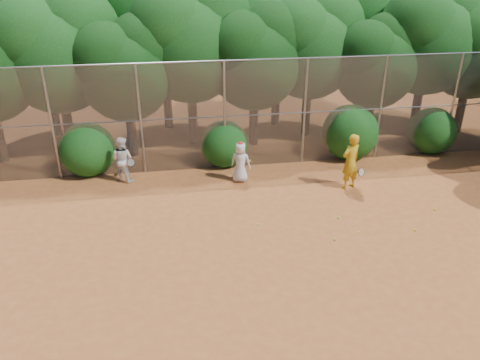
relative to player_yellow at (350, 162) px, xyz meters
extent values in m
plane|color=#A25324|center=(-2.96, -3.57, -0.98)|extent=(80.00, 80.00, 0.00)
cylinder|color=gray|center=(-9.96, 2.43, 1.02)|extent=(0.09, 0.09, 4.00)
cylinder|color=gray|center=(-6.96, 2.43, 1.02)|extent=(0.09, 0.09, 4.00)
cylinder|color=gray|center=(-3.96, 2.43, 1.02)|extent=(0.09, 0.09, 4.00)
cylinder|color=gray|center=(-0.96, 2.43, 1.02)|extent=(0.09, 0.09, 4.00)
cylinder|color=gray|center=(2.04, 2.43, 1.02)|extent=(0.09, 0.09, 4.00)
cylinder|color=gray|center=(5.04, 2.43, 1.02)|extent=(0.09, 0.09, 4.00)
cylinder|color=gray|center=(-2.96, 2.43, 3.02)|extent=(20.00, 0.05, 0.05)
cylinder|color=gray|center=(-2.96, 2.43, 1.02)|extent=(20.00, 0.04, 0.04)
cube|color=slate|center=(-2.96, 2.43, 1.02)|extent=(20.00, 0.02, 4.00)
sphere|color=black|center=(-11.70, 4.81, 3.50)|extent=(3.05, 3.05, 3.05)
cylinder|color=black|center=(-9.96, 4.93, 0.28)|extent=(0.38, 0.38, 2.52)
sphere|color=#104011|center=(-9.96, 4.93, 2.75)|extent=(4.03, 4.03, 4.03)
sphere|color=#104011|center=(-9.16, 5.33, 3.76)|extent=(3.23, 3.23, 3.23)
sphere|color=#104011|center=(-10.67, 4.62, 3.56)|extent=(3.02, 3.02, 3.02)
cylinder|color=black|center=(-7.46, 4.23, 0.11)|extent=(0.36, 0.36, 2.17)
sphere|color=black|center=(-7.46, 4.23, 2.23)|extent=(3.47, 3.47, 3.47)
sphere|color=black|center=(-6.77, 4.57, 3.10)|extent=(2.78, 2.78, 2.78)
sphere|color=black|center=(-8.07, 3.97, 2.93)|extent=(2.60, 2.60, 2.60)
cylinder|color=black|center=(-4.96, 5.23, 0.35)|extent=(0.39, 0.39, 2.66)
sphere|color=#104011|center=(-4.96, 5.23, 2.96)|extent=(4.26, 4.26, 4.26)
sphere|color=#104011|center=(-4.11, 5.65, 4.02)|extent=(3.40, 3.40, 3.40)
sphere|color=#104011|center=(-5.71, 4.91, 3.81)|extent=(3.19, 3.19, 3.19)
cylinder|color=black|center=(-2.46, 4.63, 0.16)|extent=(0.37, 0.37, 2.27)
sphere|color=black|center=(-2.46, 4.63, 2.39)|extent=(3.64, 3.64, 3.64)
sphere|color=black|center=(-1.73, 4.99, 3.30)|extent=(2.91, 2.91, 2.91)
sphere|color=black|center=(-3.10, 4.35, 3.12)|extent=(2.73, 2.73, 2.73)
cylinder|color=black|center=(0.04, 5.43, 0.25)|extent=(0.38, 0.38, 2.45)
sphere|color=#104011|center=(0.04, 5.43, 2.65)|extent=(3.92, 3.92, 3.92)
sphere|color=#104011|center=(0.82, 5.82, 3.63)|extent=(3.14, 3.14, 3.14)
sphere|color=#104011|center=(-0.65, 5.13, 3.43)|extent=(2.94, 2.94, 2.94)
cylinder|color=black|center=(2.54, 4.43, 0.07)|extent=(0.36, 0.36, 2.10)
sphere|color=black|center=(2.54, 4.43, 2.13)|extent=(3.36, 3.36, 3.36)
sphere|color=black|center=(3.21, 4.76, 2.97)|extent=(2.69, 2.69, 2.69)
sphere|color=black|center=(1.95, 4.17, 2.80)|extent=(2.52, 2.52, 2.52)
cylinder|color=black|center=(5.04, 5.03, 0.32)|extent=(0.39, 0.39, 2.59)
sphere|color=#104011|center=(5.04, 5.03, 2.86)|extent=(4.14, 4.14, 4.14)
sphere|color=#104011|center=(5.87, 5.44, 3.89)|extent=(3.32, 3.32, 3.32)
sphere|color=#104011|center=(4.31, 4.72, 3.68)|extent=(3.11, 3.11, 3.11)
cylinder|color=black|center=(7.04, 4.73, 0.18)|extent=(0.37, 0.37, 2.31)
sphere|color=black|center=(7.04, 4.73, 2.44)|extent=(3.70, 3.70, 3.70)
sphere|color=black|center=(6.39, 4.45, 3.18)|extent=(2.77, 2.77, 2.77)
cylinder|color=black|center=(-10.96, 7.23, 0.34)|extent=(0.39, 0.39, 2.62)
sphere|color=#104011|center=(-10.96, 7.23, 2.91)|extent=(4.20, 4.20, 4.20)
sphere|color=#104011|center=(-10.12, 7.65, 3.96)|extent=(3.36, 3.36, 3.36)
sphere|color=#104011|center=(-11.70, 6.91, 3.75)|extent=(3.15, 3.15, 3.15)
cylinder|color=black|center=(-5.96, 7.43, 0.42)|extent=(0.40, 0.40, 2.80)
sphere|color=#104011|center=(-5.96, 7.43, 3.17)|extent=(4.48, 4.48, 4.48)
sphere|color=#104011|center=(-5.07, 7.87, 4.29)|extent=(3.58, 3.58, 3.58)
sphere|color=#104011|center=(-6.75, 7.09, 4.06)|extent=(3.36, 3.36, 3.36)
cylinder|color=black|center=(-0.96, 7.03, 0.28)|extent=(0.38, 0.38, 2.52)
sphere|color=#104011|center=(-0.96, 7.03, 2.75)|extent=(4.03, 4.03, 4.03)
sphere|color=#104011|center=(-0.16, 7.43, 3.76)|extent=(3.23, 3.23, 3.23)
sphere|color=#104011|center=(-1.67, 6.72, 3.56)|extent=(3.02, 3.02, 3.02)
cylinder|color=black|center=(3.54, 7.63, 0.39)|extent=(0.40, 0.40, 2.73)
sphere|color=#104011|center=(3.54, 7.63, 3.06)|extent=(4.37, 4.37, 4.37)
sphere|color=#104011|center=(4.41, 8.06, 4.16)|extent=(3.49, 3.49, 3.49)
sphere|color=#104011|center=(2.77, 7.30, 3.94)|extent=(3.28, 3.28, 3.28)
sphere|color=#104011|center=(-8.96, 2.73, 0.02)|extent=(2.00, 2.00, 2.00)
sphere|color=#104011|center=(-3.96, 2.73, -0.08)|extent=(1.80, 1.80, 1.80)
sphere|color=#104011|center=(1.04, 2.73, 0.12)|extent=(2.20, 2.20, 2.20)
sphere|color=#104011|center=(4.54, 2.73, -0.03)|extent=(1.90, 1.90, 1.90)
imported|color=gold|center=(0.00, 0.00, 0.00)|extent=(0.84, 0.71, 1.96)
torus|color=black|center=(0.35, -0.20, -0.33)|extent=(0.32, 0.22, 0.30)
cylinder|color=black|center=(0.27, -0.01, -0.39)|extent=(0.14, 0.27, 0.11)
imported|color=white|center=(-3.59, 1.11, -0.24)|extent=(0.84, 0.71, 1.47)
ellipsoid|color=#B02019|center=(-3.59, 1.11, 0.45)|extent=(0.22, 0.22, 0.13)
sphere|color=#CEE92A|center=(-3.29, 0.91, -0.13)|extent=(0.07, 0.07, 0.07)
imported|color=white|center=(-7.68, 1.83, -0.16)|extent=(1.00, 0.94, 1.64)
torus|color=black|center=(-7.38, 1.53, -0.18)|extent=(0.33, 0.23, 0.28)
cylinder|color=black|center=(-7.32, 1.72, -0.27)|extent=(0.10, 0.26, 0.15)
sphere|color=#CEE92A|center=(0.91, -3.03, -0.94)|extent=(0.07, 0.07, 0.07)
sphere|color=#CEE92A|center=(-1.06, -1.99, -0.94)|extent=(0.07, 0.07, 0.07)
sphere|color=#CEE92A|center=(-0.76, -2.89, -0.94)|extent=(0.07, 0.07, 0.07)
sphere|color=#CEE92A|center=(2.11, -1.99, -0.94)|extent=(0.07, 0.07, 0.07)
sphere|color=#CEE92A|center=(-1.58, -3.15, -0.94)|extent=(0.07, 0.07, 0.07)
sphere|color=#CEE92A|center=(0.24, -0.66, -0.94)|extent=(0.07, 0.07, 0.07)
sphere|color=#CEE92A|center=(-3.56, -2.00, -0.94)|extent=(0.07, 0.07, 0.07)
camera|label=1|loc=(-6.01, -13.73, 6.29)|focal=35.00mm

